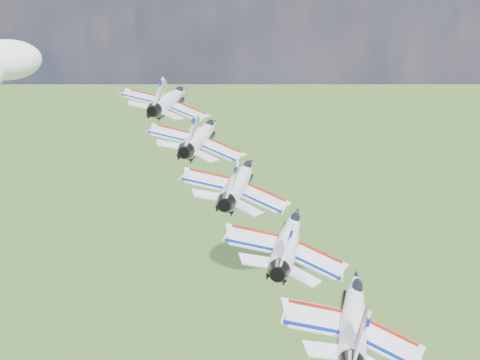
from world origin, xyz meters
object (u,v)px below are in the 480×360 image
at_px(jet_4, 354,313).
at_px(jet_2, 240,180).
at_px(jet_0, 171,99).
at_px(jet_1, 202,135).
at_px(jet_3, 289,237).

bearing_deg(jet_4, jet_2, 125.74).
xyz_separation_m(jet_0, jet_2, (17.05, -14.58, -4.97)).
height_order(jet_2, jet_4, jet_2).
xyz_separation_m(jet_0, jet_1, (8.52, -7.29, -2.48)).
bearing_deg(jet_4, jet_0, 125.74).
height_order(jet_0, jet_2, jet_0).
xyz_separation_m(jet_0, jet_3, (25.57, -21.87, -7.45)).
distance_m(jet_2, jet_3, 11.49).
distance_m(jet_0, jet_4, 45.95).
xyz_separation_m(jet_0, jet_4, (34.10, -29.16, -9.94)).
distance_m(jet_1, jet_3, 22.98).
bearing_deg(jet_1, jet_4, -54.26).
xyz_separation_m(jet_1, jet_4, (25.57, -21.87, -7.45)).
distance_m(jet_1, jet_2, 11.49).
xyz_separation_m(jet_1, jet_2, (8.52, -7.29, -2.48)).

